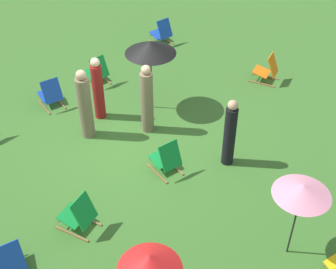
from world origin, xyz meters
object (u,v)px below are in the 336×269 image
object	(u,v)px
deckchair_9	(267,70)
person_3	(230,134)
umbrella_1	(150,47)
person_2	(85,106)
umbrella_2	(302,190)
deckchair_12	(97,72)
deckchair_1	(9,261)
umbrella_0	(149,263)
deckchair_4	(166,159)
person_1	(98,89)
deckchair_6	(51,94)
deckchair_5	(79,215)
deckchair_2	(162,33)
person_0	(147,101)

from	to	relation	value
deckchair_9	person_3	xyz separation A→B (m)	(3.57, 1.17, 0.43)
umbrella_1	person_2	bearing A→B (deg)	-11.36
umbrella_2	deckchair_12	bearing A→B (deg)	-103.45
person_2	umbrella_2	bearing A→B (deg)	33.50
deckchair_1	umbrella_0	size ratio (longest dim) A/B	0.50
deckchair_4	person_3	bearing A→B (deg)	156.37
person_2	person_3	distance (m)	3.41
deckchair_4	umbrella_2	xyz separation A→B (m)	(0.17, 3.10, 1.22)
person_1	person_2	bearing A→B (deg)	-17.49
deckchair_4	deckchair_6	world-z (taller)	same
person_3	deckchair_5	bearing A→B (deg)	17.79
deckchair_2	person_0	size ratio (longest dim) A/B	0.46
person_3	deckchair_9	bearing A→B (deg)	-127.47
umbrella_0	person_2	bearing A→B (deg)	-120.18
umbrella_0	deckchair_9	bearing A→B (deg)	-161.56
deckchair_1	deckchair_5	xyz separation A→B (m)	(-1.46, 0.11, 0.00)
deckchair_5	person_2	distance (m)	2.97
deckchair_1	deckchair_9	distance (m)	8.46
deckchair_4	umbrella_0	xyz separation A→B (m)	(2.84, 2.17, 1.22)
deckchair_9	umbrella_2	xyz separation A→B (m)	(4.88, 3.44, 1.22)
umbrella_1	person_3	bearing A→B (deg)	79.98
deckchair_6	umbrella_1	world-z (taller)	umbrella_1
deckchair_2	person_2	xyz separation A→B (m)	(4.76, 1.84, 0.48)
deckchair_4	person_1	xyz separation A→B (m)	(-0.47, -2.63, 0.44)
deckchair_9	person_1	bearing A→B (deg)	-43.43
umbrella_2	person_3	bearing A→B (deg)	-120.00
deckchair_1	umbrella_0	distance (m)	2.91
person_0	umbrella_1	bearing A→B (deg)	49.37
deckchair_1	person_3	bearing A→B (deg)	-175.56
deckchair_9	person_0	bearing A→B (deg)	-29.70
deckchair_5	person_2	xyz separation A→B (m)	(-2.05, -2.10, 0.48)
deckchair_1	deckchair_6	size ratio (longest dim) A/B	1.01
person_3	deckchair_4	bearing A→B (deg)	-1.58
person_1	deckchair_6	bearing A→B (deg)	-111.04
deckchair_6	umbrella_1	size ratio (longest dim) A/B	0.45
person_1	person_3	bearing A→B (deg)	57.94
person_2	person_3	bearing A→B (deg)	56.66
person_2	person_3	size ratio (longest dim) A/B	1.08
deckchair_9	person_3	bearing A→B (deg)	3.10
umbrella_2	person_2	distance (m)	5.45
person_1	umbrella_0	bearing A→B (deg)	12.37
umbrella_1	deckchair_4	bearing A→B (deg)	49.73
deckchair_9	deckchair_4	bearing A→B (deg)	-10.89
deckchair_9	person_3	distance (m)	3.78
deckchair_12	person_1	distance (m)	1.68
person_1	person_3	world-z (taller)	person_1
person_0	person_3	size ratio (longest dim) A/B	1.08
deckchair_5	person_1	world-z (taller)	person_1
deckchair_1	deckchair_9	size ratio (longest dim) A/B	1.01
umbrella_1	person_2	distance (m)	2.11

